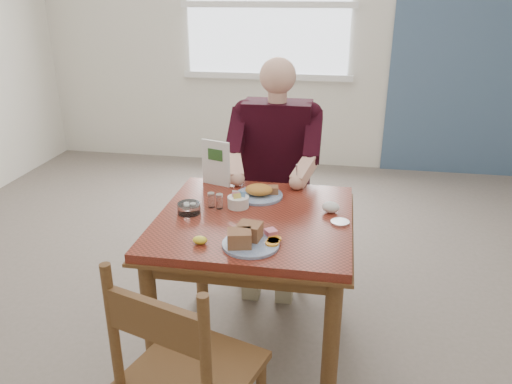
% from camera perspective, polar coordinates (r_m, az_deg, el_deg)
% --- Properties ---
extents(floor, '(6.00, 6.00, 0.00)m').
position_cam_1_polar(floor, '(2.74, -0.16, -17.15)').
color(floor, '#655D52').
rests_on(floor, ground).
extents(wall_back, '(5.50, 0.00, 5.50)m').
position_cam_1_polar(wall_back, '(5.11, 6.03, 18.29)').
color(wall_back, silver).
rests_on(wall_back, ground).
extents(accent_panel, '(1.60, 0.02, 2.80)m').
position_cam_1_polar(accent_panel, '(5.22, 24.59, 16.60)').
color(accent_panel, '#425C7B').
rests_on(accent_panel, ground).
extents(lemon_wedge, '(0.07, 0.07, 0.03)m').
position_cam_1_polar(lemon_wedge, '(2.10, -6.42, -5.48)').
color(lemon_wedge, '#FFF035').
rests_on(lemon_wedge, table).
extents(napkin, '(0.09, 0.08, 0.05)m').
position_cam_1_polar(napkin, '(2.39, 8.53, -1.72)').
color(napkin, white).
rests_on(napkin, table).
extents(metal_dish, '(0.11, 0.11, 0.01)m').
position_cam_1_polar(metal_dish, '(2.30, 9.59, -3.43)').
color(metal_dish, silver).
rests_on(metal_dish, table).
extents(window, '(1.72, 0.04, 1.42)m').
position_cam_1_polar(window, '(5.11, 1.32, 20.65)').
color(window, white).
rests_on(window, wall_back).
extents(table, '(0.92, 0.92, 0.75)m').
position_cam_1_polar(table, '(2.39, -0.17, -5.20)').
color(table, maroon).
rests_on(table, ground).
extents(chair_far, '(0.42, 0.42, 0.95)m').
position_cam_1_polar(chair_far, '(3.17, 2.36, -1.24)').
color(chair_far, brown).
rests_on(chair_far, ground).
extents(chair_near, '(0.53, 0.53, 0.95)m').
position_cam_1_polar(chair_near, '(1.88, -8.01, -20.17)').
color(chair_near, brown).
rests_on(chair_near, ground).
extents(diner, '(0.53, 0.56, 1.39)m').
position_cam_1_polar(diner, '(2.97, 2.22, 3.98)').
color(diner, gray).
rests_on(diner, chair_far).
extents(near_plate, '(0.26, 0.26, 0.08)m').
position_cam_1_polar(near_plate, '(2.07, -0.85, -5.34)').
color(near_plate, white).
rests_on(near_plate, table).
extents(far_plate, '(0.28, 0.28, 0.07)m').
position_cam_1_polar(far_plate, '(2.54, 0.44, -0.03)').
color(far_plate, white).
rests_on(far_plate, table).
extents(caddy, '(0.11, 0.11, 0.08)m').
position_cam_1_polar(caddy, '(2.42, -2.05, -1.12)').
color(caddy, white).
rests_on(caddy, table).
extents(shakers, '(0.08, 0.05, 0.08)m').
position_cam_1_polar(shakers, '(2.42, -4.67, -0.98)').
color(shakers, white).
rests_on(shakers, table).
extents(creamer, '(0.14, 0.14, 0.05)m').
position_cam_1_polar(creamer, '(2.38, -7.67, -1.83)').
color(creamer, white).
rests_on(creamer, table).
extents(menu, '(0.16, 0.06, 0.25)m').
position_cam_1_polar(menu, '(2.68, -4.61, 3.35)').
color(menu, white).
rests_on(menu, table).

